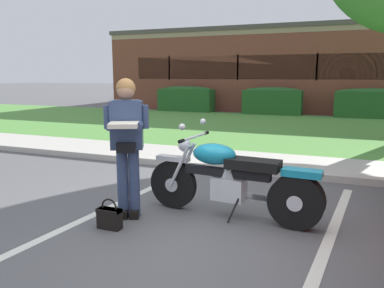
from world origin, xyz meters
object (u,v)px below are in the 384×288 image
hedge_left (186,99)px  hedge_center_left (272,101)px  brick_building (324,70)px  handbag (109,217)px  rider_person (127,137)px  hedge_center_right (376,103)px  motorcycle (237,180)px

hedge_left → hedge_center_left: same height
hedge_left → brick_building: bearing=48.8°
handbag → brick_building: 20.21m
rider_person → handbag: rider_person is taller
hedge_center_right → brick_building: 7.22m
handbag → hedge_center_left: size_ratio=0.14×
motorcycle → brick_building: bearing=90.3°
rider_person → hedge_center_left: rider_person is taller
brick_building → hedge_left: bearing=-131.2°
hedge_left → brick_building: (5.84, 6.68, 1.37)m
hedge_center_right → brick_building: bearing=109.6°
motorcycle → brick_building: brick_building is taller
handbag → hedge_left: hedge_left is taller
rider_person → handbag: (-0.01, -0.41, -0.86)m
motorcycle → hedge_left: size_ratio=0.85×
motorcycle → hedge_center_right: 12.75m
rider_person → hedge_center_right: rider_person is taller
rider_person → brick_building: 19.74m
rider_person → hedge_left: bearing=109.8°
hedge_center_left → hedge_left: bearing=-180.0°
motorcycle → rider_person: 1.44m
hedge_left → hedge_center_right: bearing=0.0°
hedge_left → rider_person: bearing=-70.2°
handbag → hedge_center_right: 13.88m
motorcycle → rider_person: rider_person is taller
rider_person → handbag: 0.96m
handbag → hedge_center_right: (3.55, 13.41, 0.51)m
rider_person → brick_building: brick_building is taller
rider_person → hedge_center_left: bearing=92.5°
hedge_left → motorcycle: bearing=-64.7°
motorcycle → brick_building: 19.28m
motorcycle → hedge_center_left: bearing=98.3°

